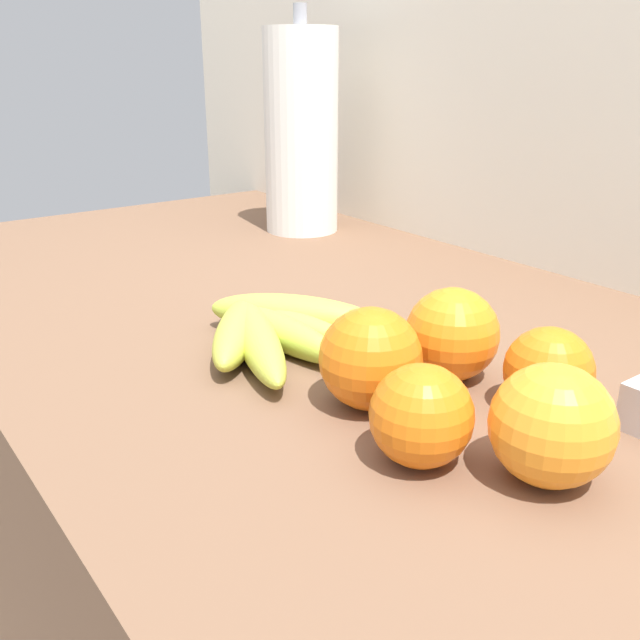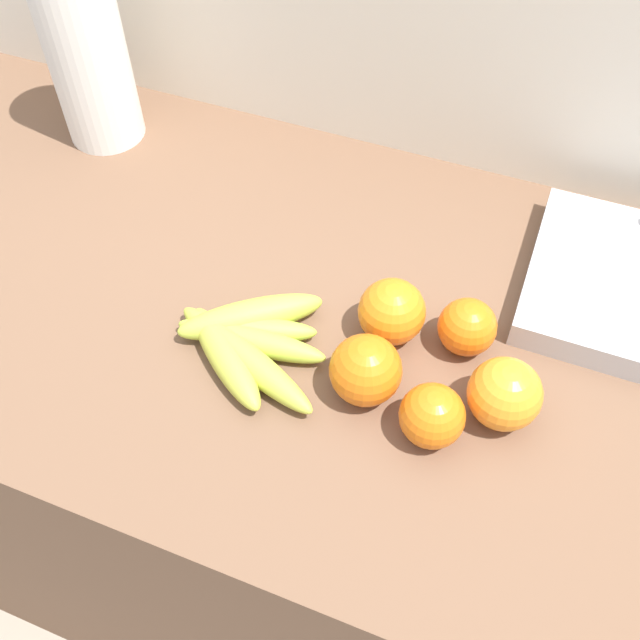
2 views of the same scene
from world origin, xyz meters
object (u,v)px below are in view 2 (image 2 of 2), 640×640
at_px(orange_center, 432,416).
at_px(orange_back_left, 467,327).
at_px(orange_front, 392,312).
at_px(paper_towel_roll, 84,43).
at_px(banana_bunch, 244,340).
at_px(orange_back_right, 366,370).
at_px(orange_far_right, 505,394).

height_order(orange_center, orange_back_left, orange_center).
relative_size(orange_front, paper_towel_roll, 0.24).
relative_size(banana_bunch, orange_back_right, 2.60).
distance_m(orange_far_right, orange_front, 0.16).
distance_m(banana_bunch, orange_far_right, 0.30).
bearing_deg(orange_far_right, orange_back_right, -170.33).
xyz_separation_m(orange_back_right, orange_back_left, (0.09, 0.10, -0.01)).
xyz_separation_m(orange_center, orange_front, (-0.08, 0.12, 0.00)).
relative_size(banana_bunch, paper_towel_roll, 0.64).
bearing_deg(orange_back_left, orange_center, -92.21).
relative_size(orange_back_right, orange_far_right, 1.01).
xyz_separation_m(orange_far_right, orange_back_left, (-0.06, 0.08, -0.01)).
relative_size(orange_back_left, orange_front, 0.86).
xyz_separation_m(banana_bunch, orange_center, (0.23, -0.03, 0.02)).
xyz_separation_m(banana_bunch, orange_front, (0.15, 0.09, 0.02)).
height_order(orange_back_right, orange_center, orange_back_right).
bearing_deg(banana_bunch, orange_back_left, 22.95).
bearing_deg(orange_far_right, orange_front, 156.39).
bearing_deg(orange_back_right, orange_back_left, 49.60).
height_order(banana_bunch, orange_back_left, orange_back_left).
bearing_deg(orange_back_left, orange_far_right, -52.68).
bearing_deg(orange_front, banana_bunch, -150.17).
relative_size(orange_back_right, orange_back_left, 1.18).
height_order(orange_front, paper_towel_roll, paper_towel_roll).
bearing_deg(orange_center, banana_bunch, 172.83).
distance_m(orange_far_right, orange_back_left, 0.10).
distance_m(banana_bunch, orange_center, 0.23).
xyz_separation_m(orange_back_right, orange_far_right, (0.15, 0.03, -0.00)).
distance_m(orange_back_right, orange_front, 0.09).
bearing_deg(orange_back_left, orange_front, -170.68).
height_order(banana_bunch, orange_center, orange_center).
distance_m(orange_center, orange_back_left, 0.13).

